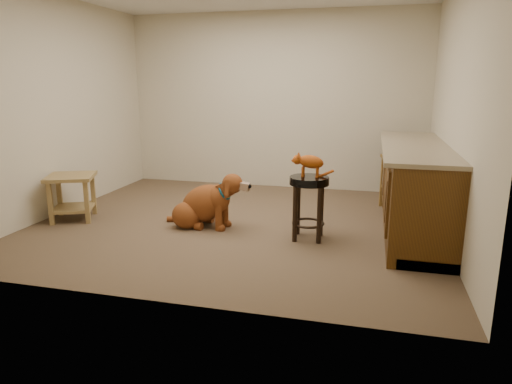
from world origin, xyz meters
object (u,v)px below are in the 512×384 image
(padded_stool, at_px, (309,195))
(side_table, at_px, (72,190))
(tabby_kitten, at_px, (309,162))
(wood_stool, at_px, (397,182))
(golden_retriever, at_px, (205,205))

(padded_stool, height_order, side_table, padded_stool)
(side_table, relative_size, tabby_kitten, 1.57)
(wood_stool, xyz_separation_m, side_table, (-3.72, -1.40, -0.00))
(side_table, bearing_deg, wood_stool, 20.59)
(wood_stool, height_order, tabby_kitten, tabby_kitten)
(wood_stool, distance_m, tabby_kitten, 1.74)
(side_table, xyz_separation_m, golden_retriever, (1.61, 0.13, -0.10))
(padded_stool, xyz_separation_m, golden_retriever, (-1.18, 0.13, -0.22))
(side_table, relative_size, golden_retriever, 0.64)
(wood_stool, relative_size, side_table, 1.02)
(padded_stool, xyz_separation_m, side_table, (-2.79, -0.00, -0.11))
(golden_retriever, distance_m, tabby_kitten, 1.30)
(wood_stool, distance_m, golden_retriever, 2.46)
(padded_stool, bearing_deg, tabby_kitten, 176.39)
(golden_retriever, height_order, tabby_kitten, tabby_kitten)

